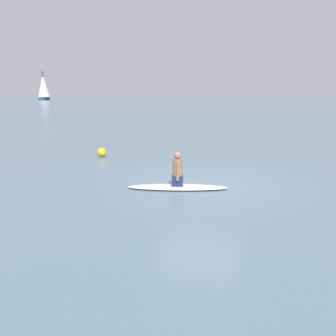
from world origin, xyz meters
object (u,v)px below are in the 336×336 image
Objects in this scene: buoy_marker at (102,152)px; person_paddler at (178,171)px; surfboard at (177,187)px; sailboat_distant at (43,87)px.

person_paddler is at bearing 140.94° from buoy_marker.
surfboard is at bearing 140.94° from buoy_marker.
surfboard is 2.96× the size of person_paddler.
buoy_marker is (4.41, -3.58, 0.14)m from surfboard.
sailboat_distant is at bearing -66.44° from person_paddler.
surfboard is 5.68m from buoy_marker.
person_paddler is at bearing -156.61° from sailboat_distant.
sailboat_distant is (68.68, -81.45, 3.54)m from person_paddler.
person_paddler is at bearing 73.42° from surfboard.
buoy_marker is (4.41, -3.58, -0.34)m from person_paddler.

